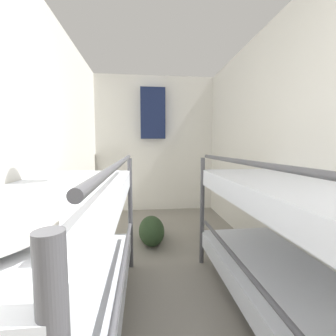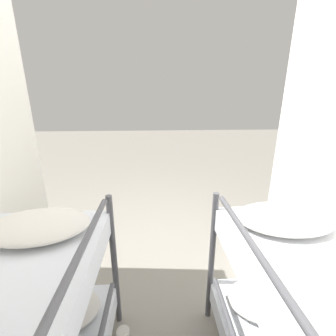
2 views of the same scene
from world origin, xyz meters
The scene contains 7 objects.
wall_left centered at (-1.12, 2.24, 1.25)m, with size 0.06×4.60×2.50m.
wall_right centered at (1.12, 2.24, 1.25)m, with size 0.06×4.60×2.50m.
wall_back centered at (0.00, 4.51, 1.25)m, with size 2.30×0.06×2.50m.
bunk_stack_left_near centered at (-0.72, 1.45, 0.59)m, with size 0.75×1.92×1.13m.
bunk_stack_right_near centered at (0.72, 1.45, 0.59)m, with size 0.75×1.92×1.13m.
duffel_bag centered at (-0.14, 3.00, 0.16)m, with size 0.32×0.64×0.32m.
hanging_coat centered at (-0.05, 4.36, 1.80)m, with size 0.44×0.12×0.90m.
Camera 1 is at (-0.24, 0.26, 1.21)m, focal length 24.00 mm.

